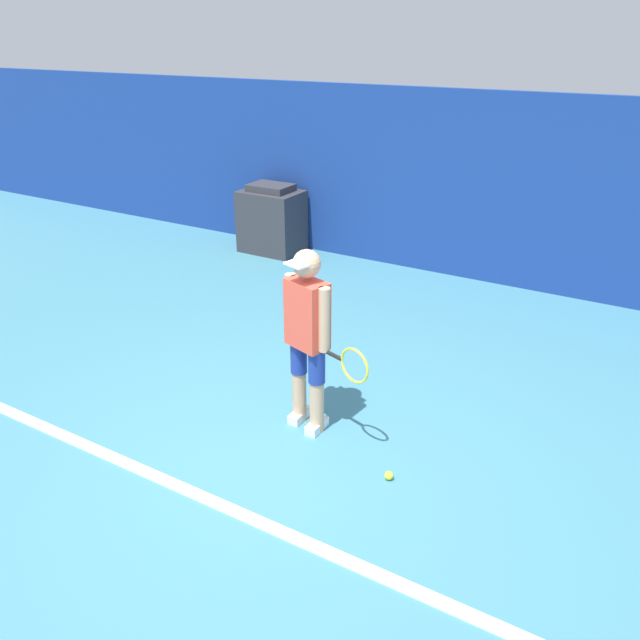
# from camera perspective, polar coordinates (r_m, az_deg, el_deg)

# --- Properties ---
(ground_plane) EXTENTS (24.00, 24.00, 0.00)m
(ground_plane) POSITION_cam_1_polar(r_m,az_deg,el_deg) (4.96, -5.45, -13.16)
(ground_plane) COLOR teal
(back_wall) EXTENTS (24.00, 0.10, 2.41)m
(back_wall) POSITION_cam_1_polar(r_m,az_deg,el_deg) (8.43, 13.62, 11.62)
(back_wall) COLOR navy
(back_wall) RESTS_ON ground_plane
(court_baseline) EXTENTS (21.60, 0.10, 0.01)m
(court_baseline) POSITION_cam_1_polar(r_m,az_deg,el_deg) (4.66, -9.18, -16.31)
(court_baseline) COLOR white
(court_baseline) RESTS_ON ground_plane
(tennis_player) EXTENTS (0.88, 0.36, 1.56)m
(tennis_player) POSITION_cam_1_polar(r_m,az_deg,el_deg) (4.95, -1.09, -1.29)
(tennis_player) COLOR tan
(tennis_player) RESTS_ON ground_plane
(tennis_ball) EXTENTS (0.07, 0.07, 0.07)m
(tennis_ball) POSITION_cam_1_polar(r_m,az_deg,el_deg) (4.83, 6.31, -13.96)
(tennis_ball) COLOR #D1E533
(tennis_ball) RESTS_ON ground_plane
(covered_chair) EXTENTS (0.89, 0.64, 1.02)m
(covered_chair) POSITION_cam_1_polar(r_m,az_deg,el_deg) (9.46, -4.43, 9.12)
(covered_chair) COLOR #333338
(covered_chair) RESTS_ON ground_plane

